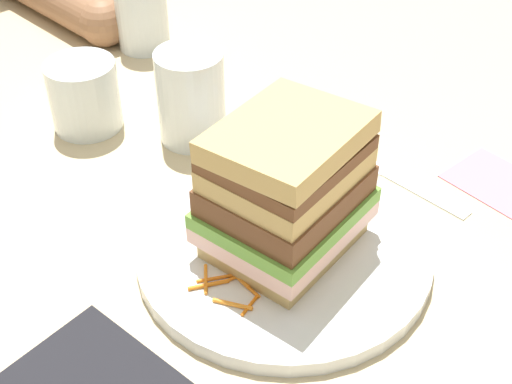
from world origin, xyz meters
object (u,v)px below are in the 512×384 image
main_plate (281,250)px  napkin_pink (501,184)px  empty_tumbler_0 (88,94)px  juice_glass (191,102)px  sandwich (283,190)px  empty_tumbler_1 (142,11)px  knife (386,172)px

main_plate → napkin_pink: bearing=-21.2°
napkin_pink → main_plate: bearing=158.8°
empty_tumbler_0 → juice_glass: bearing=-58.1°
main_plate → sandwich: sandwich is taller
juice_glass → empty_tumbler_1: bearing=65.2°
empty_tumbler_0 → main_plate: bearing=-91.4°
juice_glass → empty_tumbler_0: (-0.06, 0.10, -0.00)m
juice_glass → knife: bearing=-63.4°
main_plate → napkin_pink: (0.22, -0.09, -0.01)m
empty_tumbler_0 → napkin_pink: 0.43m
main_plate → napkin_pink: size_ratio=2.60×
knife → empty_tumbler_1: bearing=90.3°
main_plate → juice_glass: 0.20m
juice_glass → empty_tumbler_1: 0.22m
sandwich → empty_tumbler_1: (0.16, 0.39, -0.02)m
main_plate → empty_tumbler_0: (0.01, 0.29, 0.03)m
sandwich → empty_tumbler_0: sandwich is taller
main_plate → sandwich: (0.00, -0.00, 0.07)m
empty_tumbler_0 → knife: bearing=-61.5°
empty_tumbler_1 → main_plate: bearing=-112.3°
knife → juice_glass: size_ratio=2.03×
sandwich → knife: (0.16, 0.01, -0.07)m
main_plate → empty_tumbler_0: bearing=88.6°
empty_tumbler_1 → napkin_pink: bearing=-82.2°
sandwich → napkin_pink: size_ratio=1.41×
main_plate → juice_glass: bearing=70.4°
knife → sandwich: bearing=-178.1°
juice_glass → sandwich: bearing=-109.5°
main_plate → knife: bearing=1.8°
main_plate → empty_tumbler_0: size_ratio=3.36×
knife → napkin_pink: same height
empty_tumbler_0 → sandwich: bearing=-91.4°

